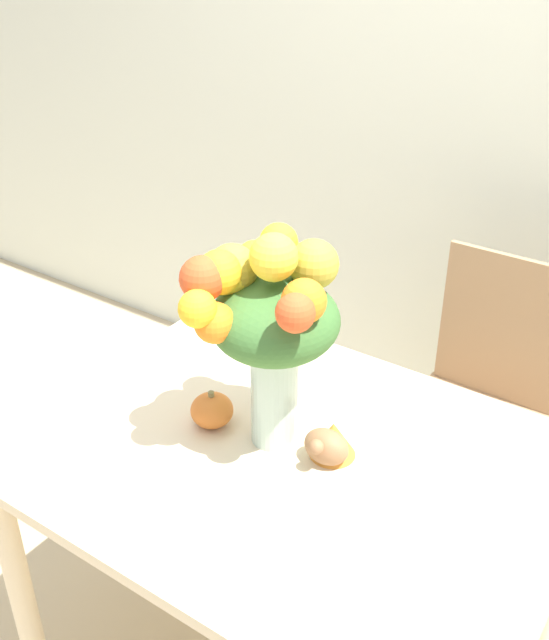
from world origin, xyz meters
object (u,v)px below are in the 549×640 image
(flower_vase, at_px, (267,318))
(turkey_figurine, at_px, (330,442))
(dining_chair_near_window, at_px, (479,406))
(pumpkin, at_px, (212,410))

(flower_vase, distance_m, turkey_figurine, 0.31)
(flower_vase, bearing_deg, dining_chair_near_window, 73.02)
(dining_chair_near_window, bearing_deg, pumpkin, -113.86)
(dining_chair_near_window, bearing_deg, turkey_figurine, -95.88)
(turkey_figurine, xyz_separation_m, dining_chair_near_window, (0.09, 0.76, -0.33))
(flower_vase, xyz_separation_m, pumpkin, (-0.13, -0.03, -0.27))
(pumpkin, relative_size, dining_chair_near_window, 0.11)
(turkey_figurine, bearing_deg, flower_vase, -171.77)
(flower_vase, xyz_separation_m, dining_chair_near_window, (0.24, 0.78, -0.60))
(turkey_figurine, distance_m, dining_chair_near_window, 0.83)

